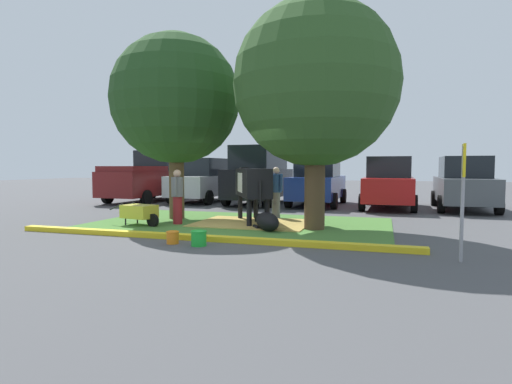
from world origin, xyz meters
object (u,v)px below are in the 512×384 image
Objects in this scene: sedan_blue at (318,182)px; sedan_silver at (204,181)px; person_visitor_near at (311,192)px; parking_sign at (463,179)px; bucket_green at (199,238)px; calf_lying at (267,221)px; sedan_red at (389,183)px; suv_black at (259,175)px; person_visitor_far at (276,191)px; person_handler at (177,195)px; pickup_truck_maroon at (150,178)px; shade_tree_right at (316,84)px; wheelbarrow at (140,212)px; hatchback_white at (464,184)px; shade_tree_left at (176,100)px; bucket_orange at (173,237)px; cow_holstein at (252,183)px.

sedan_silver is at bearing 178.53° from sedan_blue.
person_visitor_near is 4.98m from parking_sign.
parking_sign is at bearing 0.41° from bucket_green.
sedan_red is (3.02, 6.93, 0.75)m from calf_lying.
suv_black reaches higher than sedan_blue.
suv_black reaches higher than bucket_green.
person_visitor_far is at bearing -67.04° from suv_black.
pickup_truck_maroon is (-5.09, 6.79, 0.28)m from person_handler.
shade_tree_right is 3.71m from calf_lying.
calf_lying is 0.27× the size of suv_black.
wheelbarrow is 0.36× the size of hatchback_white.
sedan_silver is at bearing 132.46° from shade_tree_right.
person_visitor_far is (2.93, 1.08, -2.83)m from shade_tree_left.
hatchback_white is at bearing 51.02° from calf_lying.
wheelbarrow is 0.36× the size of sedan_silver.
person_handler reaches higher than wheelbarrow.
sedan_silver is at bearing 133.68° from parking_sign.
shade_tree_right is 7.21m from sedan_red.
parking_sign reaches higher than wheelbarrow.
parking_sign is 10.38m from sedan_blue.
suv_black is (-2.41, 7.22, 1.03)m from calf_lying.
bucket_orange is at bearing -121.85° from person_visitor_near.
calf_lying is at bearing -71.56° from suv_black.
suv_black is at bearing 80.94° from wheelbarrow.
person_visitor_near is 10.37m from pickup_truck_maroon.
pickup_truck_maroon reaches higher than calf_lying.
wheelbarrow is 5.73× the size of bucket_orange.
calf_lying is 7.68m from suv_black.
bucket_green is at bearing -65.93° from sedan_silver.
sedan_red reaches higher than person_handler.
bucket_orange is (-1.43, -2.29, -0.10)m from calf_lying.
wheelbarrow is at bearing 164.83° from parking_sign.
pickup_truck_maroon is at bearing 137.70° from calf_lying.
sedan_silver is at bearing 125.49° from cow_holstein.
person_visitor_far is (-1.55, 1.98, -2.86)m from shade_tree_right.
cow_holstein is 0.66× the size of hatchback_white.
cow_holstein is at bearing -109.89° from person_visitor_far.
sedan_blue is at bearing 80.44° from cow_holstein.
shade_tree_right is 1.32× the size of sedan_silver.
sedan_blue reaches higher than calf_lying.
person_visitor_near is 1.69m from person_visitor_far.
parking_sign is at bearing -48.97° from person_visitor_near.
bucket_green is (-1.67, -3.77, -0.76)m from person_visitor_near.
cow_holstein is 3.83m from bucket_green.
bucket_green is 0.08× the size of sedan_red.
bucket_orange is at bearing -84.13° from suv_black.
bucket_orange is at bearing -127.38° from hatchback_white.
person_handler is at bearing -53.12° from pickup_truck_maroon.
bucket_green is at bearing -113.90° from person_visitor_near.
sedan_red is (5.73, 6.62, 0.15)m from person_handler.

